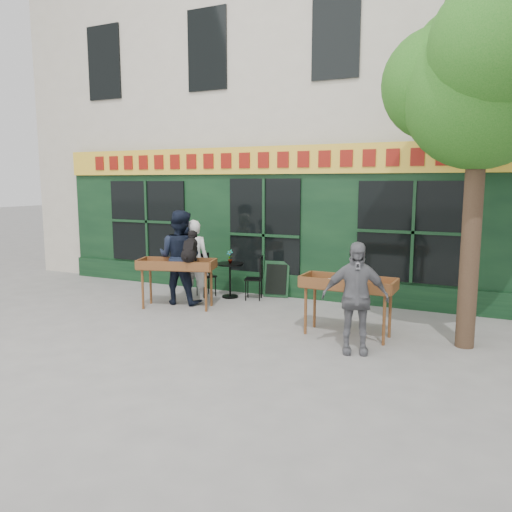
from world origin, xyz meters
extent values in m
plane|color=slate|center=(0.00, 0.00, 0.00)|extent=(80.00, 80.00, 0.00)
cube|color=beige|center=(0.00, 6.00, 5.00)|extent=(14.00, 7.00, 10.00)
cube|color=black|center=(0.00, 2.42, 1.60)|extent=(11.00, 0.16, 3.20)
cube|color=yellow|center=(0.00, 2.30, 3.00)|extent=(11.00, 0.06, 0.60)
cube|color=maroon|center=(0.00, 2.26, 3.00)|extent=(9.60, 0.03, 0.34)
cube|color=black|center=(0.00, 2.32, 0.25)|extent=(11.00, 0.10, 0.50)
cube|color=black|center=(0.00, 2.32, 1.35)|extent=(1.70, 0.05, 2.50)
cube|color=black|center=(-3.20, 2.32, 1.55)|extent=(2.20, 0.05, 2.00)
cube|color=black|center=(3.20, 2.32, 1.55)|extent=(2.20, 0.05, 2.00)
cylinder|color=#382619|center=(4.30, 0.30, 1.80)|extent=(0.28, 0.28, 3.60)
sphere|color=#175814|center=(4.30, 0.30, 3.80)|extent=(2.20, 2.20, 2.20)
sphere|color=#175814|center=(3.70, 0.50, 4.00)|extent=(1.70, 1.70, 1.70)
sphere|color=#175814|center=(4.50, -0.30, 4.30)|extent=(1.80, 1.80, 1.80)
sphere|color=#175814|center=(4.00, 0.90, 4.40)|extent=(1.60, 1.60, 1.60)
sphere|color=#175814|center=(4.40, 0.40, 4.90)|extent=(1.40, 1.40, 1.40)
cylinder|color=brown|center=(-1.67, 0.08, 0.40)|extent=(0.05, 0.05, 0.80)
cylinder|color=brown|center=(-0.42, 0.44, 0.40)|extent=(0.05, 0.05, 0.80)
cylinder|color=brown|center=(-1.79, 0.50, 0.40)|extent=(0.05, 0.05, 0.80)
cylinder|color=brown|center=(-0.54, 0.86, 0.40)|extent=(0.05, 0.05, 0.80)
cube|color=brown|center=(-1.10, 0.47, 0.82)|extent=(1.60, 0.97, 0.05)
cube|color=brown|center=(-1.02, 0.19, 0.90)|extent=(1.45, 0.46, 0.18)
cube|color=brown|center=(-1.18, 0.75, 0.90)|extent=(1.45, 0.46, 0.18)
cube|color=brown|center=(-1.10, 0.47, 0.88)|extent=(1.36, 0.75, 0.06)
imported|color=silver|center=(-1.10, 1.12, 0.87)|extent=(0.73, 0.58, 1.74)
cylinder|color=brown|center=(1.85, -0.13, 0.40)|extent=(0.05, 0.05, 0.80)
cylinder|color=brown|center=(3.15, -0.17, 0.40)|extent=(0.05, 0.05, 0.80)
cylinder|color=brown|center=(1.86, 0.31, 0.40)|extent=(0.05, 0.05, 0.80)
cylinder|color=brown|center=(3.16, 0.27, 0.40)|extent=(0.05, 0.05, 0.80)
cube|color=brown|center=(2.50, 0.07, 0.82)|extent=(1.52, 0.62, 0.05)
cube|color=brown|center=(2.50, -0.22, 0.90)|extent=(1.50, 0.08, 0.18)
cube|color=brown|center=(2.51, 0.36, 0.90)|extent=(1.50, 0.08, 0.18)
cube|color=brown|center=(2.50, 0.07, 0.88)|extent=(1.31, 0.44, 0.06)
imported|color=#5E5E63|center=(2.80, -0.68, 0.84)|extent=(1.06, 0.70, 1.67)
cylinder|color=black|center=(-0.55, 1.71, 0.02)|extent=(0.36, 0.36, 0.03)
cylinder|color=black|center=(-0.55, 1.71, 0.38)|extent=(0.04, 0.04, 0.72)
cylinder|color=black|center=(-0.55, 1.71, 0.75)|extent=(0.60, 0.60, 0.03)
cube|color=black|center=(-1.10, 1.61, 0.45)|extent=(0.49, 0.49, 0.03)
cube|color=black|center=(-1.25, 1.69, 0.70)|extent=(0.20, 0.33, 0.50)
cylinder|color=black|center=(-1.04, 1.41, 0.22)|extent=(0.02, 0.02, 0.44)
cylinder|color=black|center=(-0.90, 1.67, 0.22)|extent=(0.02, 0.02, 0.44)
cylinder|color=black|center=(-1.31, 1.55, 0.22)|extent=(0.02, 0.02, 0.44)
cylinder|color=black|center=(-1.16, 1.81, 0.22)|extent=(0.02, 0.02, 0.44)
cube|color=black|center=(0.00, 1.76, 0.45)|extent=(0.45, 0.45, 0.03)
cube|color=black|center=(0.16, 1.81, 0.70)|extent=(0.13, 0.35, 0.50)
cylinder|color=black|center=(-0.19, 1.86, 0.22)|extent=(0.02, 0.02, 0.44)
cylinder|color=black|center=(-0.10, 1.57, 0.22)|extent=(0.02, 0.02, 0.44)
cylinder|color=black|center=(0.10, 1.95, 0.22)|extent=(0.02, 0.02, 0.44)
cylinder|color=black|center=(0.18, 1.66, 0.22)|extent=(0.02, 0.02, 0.44)
imported|color=gray|center=(-0.55, 1.71, 0.92)|extent=(0.18, 0.14, 0.30)
imported|color=black|center=(-1.25, 0.81, 0.98)|extent=(1.03, 0.85, 1.96)
cube|color=black|center=(0.35, 2.20, 0.40)|extent=(0.58, 0.27, 0.79)
cube|color=black|center=(0.35, 2.18, 0.40)|extent=(0.48, 0.24, 0.65)
camera|label=1|loc=(4.51, -7.81, 2.53)|focal=35.00mm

